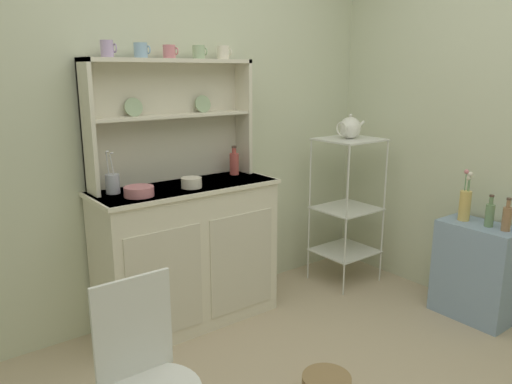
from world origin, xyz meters
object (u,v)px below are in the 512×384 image
at_px(hutch_shelf_unit, 170,112).
at_px(side_shelf_blue, 476,271).
at_px(hutch_cabinet, 188,253).
at_px(bakers_rack, 347,198).
at_px(jam_bottle, 234,163).
at_px(cup_lilac_0, 107,49).
at_px(oil_bottle, 490,214).
at_px(flower_vase, 465,203).
at_px(utensil_jar, 113,183).
at_px(wire_chair, 144,369).
at_px(porcelain_teapot, 350,128).
at_px(bowl_mixing_large, 139,191).
at_px(vinegar_bottle, 507,218).

height_order(hutch_shelf_unit, side_shelf_blue, hutch_shelf_unit).
bearing_deg(hutch_cabinet, bakers_rack, -7.04).
bearing_deg(bakers_rack, jam_bottle, 164.04).
bearing_deg(bakers_rack, hutch_shelf_unit, 165.80).
xyz_separation_m(cup_lilac_0, oil_bottle, (1.89, -1.25, -0.98)).
bearing_deg(hutch_shelf_unit, side_shelf_blue, -39.44).
xyz_separation_m(jam_bottle, flower_vase, (1.09, -1.04, -0.23)).
distance_m(cup_lilac_0, utensil_jar, 0.74).
height_order(utensil_jar, oil_bottle, utensil_jar).
bearing_deg(cup_lilac_0, bakers_rack, -9.58).
distance_m(wire_chair, oil_bottle, 2.30).
distance_m(hutch_cabinet, porcelain_teapot, 1.47).
relative_size(bakers_rack, jam_bottle, 5.72).
bearing_deg(hutch_shelf_unit, jam_bottle, -10.58).
relative_size(hutch_cabinet, jam_bottle, 5.95).
bearing_deg(bowl_mixing_large, flower_vase, -25.58).
bearing_deg(utensil_jar, bowl_mixing_large, -59.31).
bearing_deg(vinegar_bottle, hutch_cabinet, 140.83).
bearing_deg(cup_lilac_0, wire_chair, -108.93).
height_order(cup_lilac_0, porcelain_teapot, cup_lilac_0).
bearing_deg(utensil_jar, cup_lilac_0, 47.44).
relative_size(cup_lilac_0, vinegar_bottle, 0.44).
xyz_separation_m(wire_chair, vinegar_bottle, (2.30, -0.17, 0.20)).
relative_size(side_shelf_blue, utensil_jar, 2.55).
bearing_deg(jam_bottle, oil_bottle, -48.09).
height_order(wire_chair, utensil_jar, utensil_jar).
height_order(hutch_shelf_unit, wire_chair, hutch_shelf_unit).
xyz_separation_m(bowl_mixing_large, jam_bottle, (0.76, 0.16, 0.05)).
xyz_separation_m(cup_lilac_0, jam_bottle, (0.80, -0.04, -0.71)).
relative_size(bakers_rack, porcelain_teapot, 4.45).
distance_m(cup_lilac_0, vinegar_bottle, 2.52).
bearing_deg(cup_lilac_0, utensil_jar, -132.56).
distance_m(hutch_cabinet, bowl_mixing_large, 0.58).
distance_m(bakers_rack, oil_bottle, 1.00).
bearing_deg(flower_vase, bowl_mixing_large, 154.42).
bearing_deg(side_shelf_blue, bakers_rack, 104.27).
bearing_deg(porcelain_teapot, wire_chair, -156.39).
height_order(bowl_mixing_large, vinegar_bottle, bowl_mixing_large).
bearing_deg(hutch_cabinet, porcelain_teapot, -7.05).
xyz_separation_m(side_shelf_blue, jam_bottle, (-1.09, 1.16, 0.66)).
xyz_separation_m(hutch_cabinet, porcelain_teapot, (1.27, -0.16, 0.72)).
relative_size(cup_lilac_0, flower_vase, 0.27).
relative_size(hutch_cabinet, oil_bottle, 5.62).
height_order(hutch_cabinet, hutch_shelf_unit, hutch_shelf_unit).
bearing_deg(wire_chair, porcelain_teapot, -0.27).
bearing_deg(utensil_jar, oil_bottle, -31.87).
bearing_deg(vinegar_bottle, porcelain_teapot, 102.38).
height_order(hutch_shelf_unit, vinegar_bottle, hutch_shelf_unit).
distance_m(hutch_cabinet, cup_lilac_0, 1.29).
height_order(hutch_cabinet, flower_vase, flower_vase).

